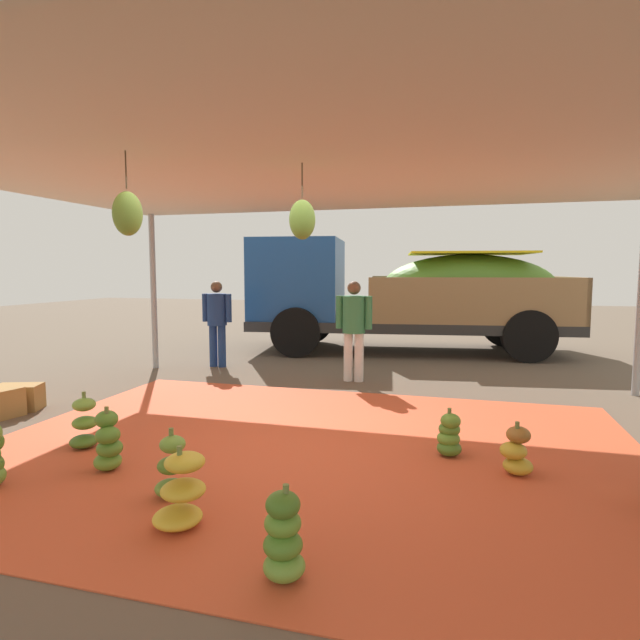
% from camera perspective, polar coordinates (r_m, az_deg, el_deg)
% --- Properties ---
extents(ground_plane, '(40.00, 40.00, 0.00)m').
position_cam_1_polar(ground_plane, '(7.93, 4.76, -7.10)').
color(ground_plane, brown).
extents(tarp_orange, '(6.35, 4.82, 0.01)m').
position_cam_1_polar(tarp_orange, '(5.12, -1.62, -14.22)').
color(tarp_orange, '#D1512D').
rests_on(tarp_orange, ground).
extents(tent_canopy, '(8.00, 7.00, 2.76)m').
position_cam_1_polar(tent_canopy, '(4.82, -2.13, 16.87)').
color(tent_canopy, '#9EA0A5').
rests_on(tent_canopy, ground).
extents(banana_bunch_1, '(0.33, 0.31, 0.54)m').
position_cam_1_polar(banana_bunch_1, '(4.21, -16.23, -15.61)').
color(banana_bunch_1, '#6B9E38').
rests_on(banana_bunch_1, tarp_orange).
extents(banana_bunch_2, '(0.32, 0.30, 0.55)m').
position_cam_1_polar(banana_bunch_2, '(5.57, -24.79, -10.59)').
color(banana_bunch_2, '#477523').
rests_on(banana_bunch_2, tarp_orange).
extents(banana_bunch_3, '(0.34, 0.32, 0.45)m').
position_cam_1_polar(banana_bunch_3, '(4.79, 21.05, -13.59)').
color(banana_bunch_3, gold).
rests_on(banana_bunch_3, tarp_orange).
extents(banana_bunch_4, '(0.28, 0.31, 0.45)m').
position_cam_1_polar(banana_bunch_4, '(5.05, 14.21, -12.37)').
color(banana_bunch_4, '#477523').
rests_on(banana_bunch_4, tarp_orange).
extents(banana_bunch_6, '(0.31, 0.31, 0.55)m').
position_cam_1_polar(banana_bunch_6, '(3.12, -4.11, -23.06)').
color(banana_bunch_6, '#6B9E38').
rests_on(banana_bunch_6, tarp_orange).
extents(banana_bunch_7, '(0.48, 0.46, 0.56)m').
position_cam_1_polar(banana_bunch_7, '(3.76, -15.19, -18.13)').
color(banana_bunch_7, gold).
rests_on(banana_bunch_7, tarp_orange).
extents(banana_bunch_8, '(0.31, 0.30, 0.56)m').
position_cam_1_polar(banana_bunch_8, '(4.90, -22.55, -12.55)').
color(banana_bunch_8, '#60932D').
rests_on(banana_bunch_8, tarp_orange).
extents(cargo_truck_main, '(6.81, 3.13, 2.40)m').
position_cam_1_polar(cargo_truck_main, '(11.06, 9.15, 3.11)').
color(cargo_truck_main, '#2D2D2D').
rests_on(cargo_truck_main, ground).
extents(worker_0, '(0.57, 0.35, 1.57)m').
position_cam_1_polar(worker_0, '(7.97, 3.79, -0.36)').
color(worker_0, silver).
rests_on(worker_0, ground).
extents(worker_1, '(0.56, 0.35, 1.54)m').
position_cam_1_polar(worker_1, '(9.34, -11.40, 0.32)').
color(worker_1, navy).
rests_on(worker_1, ground).
extents(crate_0, '(0.60, 0.47, 0.32)m').
position_cam_1_polar(crate_0, '(7.47, -30.57, -7.42)').
color(crate_0, olive).
rests_on(crate_0, ground).
extents(crate_1, '(0.53, 0.46, 0.34)m').
position_cam_1_polar(crate_1, '(7.26, -32.09, -7.75)').
color(crate_1, olive).
rests_on(crate_1, ground).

